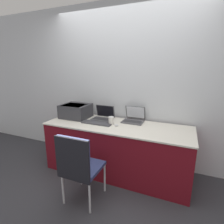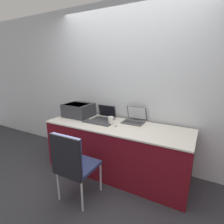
{
  "view_description": "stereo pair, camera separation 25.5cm",
  "coord_description": "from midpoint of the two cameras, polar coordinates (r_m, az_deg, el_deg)",
  "views": [
    {
      "loc": [
        0.89,
        -1.94,
        1.62
      ],
      "look_at": [
        -0.09,
        0.4,
        0.95
      ],
      "focal_mm": 28.0,
      "sensor_mm": 36.0,
      "label": 1
    },
    {
      "loc": [
        1.12,
        -1.83,
        1.62
      ],
      "look_at": [
        -0.09,
        0.4,
        0.95
      ],
      "focal_mm": 28.0,
      "sensor_mm": 36.0,
      "label": 2
    }
  ],
  "objects": [
    {
      "name": "laptop_right",
      "position": [
        2.76,
        4.46,
        -2.09
      ],
      "size": [
        0.32,
        0.31,
        0.23
      ],
      "color": "#4C4C51",
      "rests_on": "table"
    },
    {
      "name": "wall_back",
      "position": [
        2.89,
        2.37,
        8.37
      ],
      "size": [
        8.0,
        0.05,
        2.6
      ],
      "color": "silver",
      "rests_on": "ground_plane"
    },
    {
      "name": "laptop_left",
      "position": [
        2.88,
        -5.42,
        -1.42
      ],
      "size": [
        0.33,
        0.26,
        0.22
      ],
      "color": "#4C4C51",
      "rests_on": "table"
    },
    {
      "name": "external_keyboard",
      "position": [
        2.68,
        -7.73,
        -3.62
      ],
      "size": [
        0.47,
        0.15,
        0.02
      ],
      "color": "#3D3D42",
      "rests_on": "table"
    },
    {
      "name": "printer",
      "position": [
        3.04,
        -14.14,
        0.48
      ],
      "size": [
        0.45,
        0.4,
        0.23
      ],
      "color": "#333338",
      "rests_on": "table"
    },
    {
      "name": "mouse",
      "position": [
        2.54,
        -1.45,
        -4.39
      ],
      "size": [
        0.06,
        0.04,
        0.03
      ],
      "color": "silver",
      "rests_on": "table"
    },
    {
      "name": "chair",
      "position": [
        2.13,
        -14.57,
        -16.04
      ],
      "size": [
        0.42,
        0.45,
        0.9
      ],
      "color": "navy",
      "rests_on": "ground_plane"
    },
    {
      "name": "ground_plane",
      "position": [
        2.68,
        -4.53,
        -22.52
      ],
      "size": [
        14.0,
        14.0,
        0.0
      ],
      "primitive_type": "plane",
      "color": "#333338"
    },
    {
      "name": "coffee_cup",
      "position": [
        2.61,
        -3.1,
        -2.86
      ],
      "size": [
        0.08,
        0.08,
        0.12
      ],
      "color": "white",
      "rests_on": "table"
    },
    {
      "name": "table",
      "position": [
        2.75,
        -1.16,
        -11.89
      ],
      "size": [
        2.17,
        0.75,
        0.77
      ],
      "color": "maroon",
      "rests_on": "ground_plane"
    }
  ]
}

